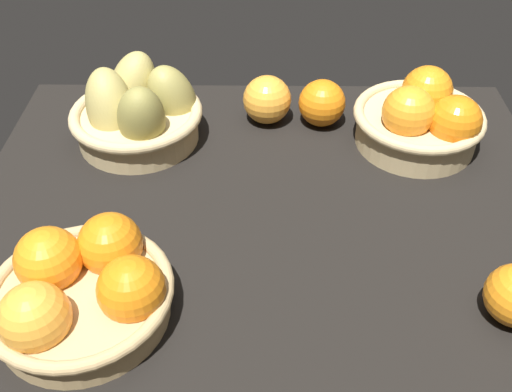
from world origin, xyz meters
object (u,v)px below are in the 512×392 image
object	(u,v)px
basket_far_left_pears	(138,113)
loose_orange_front_gap	(264,100)
loose_orange_side_gap	(322,103)
basket_near_left	(82,290)
basket_far_right	(422,119)

from	to	relation	value
basket_far_left_pears	loose_orange_front_gap	bearing A→B (deg)	15.26
loose_orange_front_gap	loose_orange_side_gap	size ratio (longest dim) A/B	1.04
basket_far_left_pears	basket_near_left	size ratio (longest dim) A/B	1.04
loose_orange_front_gap	loose_orange_side_gap	world-z (taller)	loose_orange_front_gap
loose_orange_front_gap	basket_far_right	bearing A→B (deg)	-15.31
basket_near_left	loose_orange_front_gap	xyz separation A→B (cm)	(20.49, 40.68, -0.01)
loose_orange_front_gap	loose_orange_side_gap	bearing A→B (deg)	-4.22
basket_far_right	basket_far_left_pears	bearing A→B (deg)	178.35
basket_far_left_pears	loose_orange_front_gap	distance (cm)	20.55
basket_near_left	loose_orange_front_gap	bearing A→B (deg)	63.26
basket_far_right	basket_near_left	bearing A→B (deg)	-142.88
basket_far_left_pears	loose_orange_front_gap	size ratio (longest dim) A/B	2.76
basket_near_left	loose_orange_side_gap	size ratio (longest dim) A/B	2.76
basket_far_right	loose_orange_front_gap	size ratio (longest dim) A/B	2.54
loose_orange_front_gap	basket_near_left	bearing A→B (deg)	-116.74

